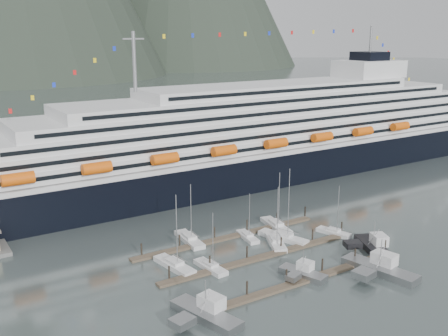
% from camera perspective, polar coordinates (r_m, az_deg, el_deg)
% --- Properties ---
extents(ground, '(1600.00, 1600.00, 0.00)m').
position_cam_1_polar(ground, '(112.41, 7.12, -9.68)').
color(ground, '#4A5755').
rests_on(ground, ground).
extents(cruise_ship, '(210.00, 30.40, 50.30)m').
position_cam_1_polar(cruise_ship, '(167.93, 3.35, 2.87)').
color(cruise_ship, black).
rests_on(cruise_ship, ground).
extents(dock_near, '(48.18, 2.28, 3.20)m').
position_cam_1_polar(dock_near, '(102.56, 8.53, -12.03)').
color(dock_near, brown).
rests_on(dock_near, ground).
extents(dock_mid, '(48.18, 2.28, 3.20)m').
position_cam_1_polar(dock_mid, '(111.69, 4.13, -9.60)').
color(dock_mid, brown).
rests_on(dock_mid, ground).
extents(dock_far, '(48.18, 2.28, 3.20)m').
position_cam_1_polar(dock_far, '(121.52, 0.48, -7.50)').
color(dock_far, brown).
rests_on(dock_far, ground).
extents(sailboat_a, '(3.24, 8.88, 12.62)m').
position_cam_1_polar(sailboat_a, '(106.47, -1.48, -10.76)').
color(sailboat_a, silver).
rests_on(sailboat_a, ground).
extents(sailboat_b, '(4.44, 11.49, 16.19)m').
position_cam_1_polar(sailboat_b, '(107.54, -5.42, -10.54)').
color(sailboat_b, silver).
rests_on(sailboat_b, ground).
extents(sailboat_c, '(6.99, 10.69, 14.23)m').
position_cam_1_polar(sailboat_c, '(118.58, 5.65, -8.09)').
color(sailboat_c, silver).
rests_on(sailboat_c, ground).
extents(sailboat_d, '(6.61, 12.46, 17.47)m').
position_cam_1_polar(sailboat_d, '(121.43, 6.45, -7.54)').
color(sailboat_d, silver).
rests_on(sailboat_d, ground).
extents(sailboat_e, '(3.77, 11.33, 14.33)m').
position_cam_1_polar(sailboat_e, '(119.81, -3.78, -7.80)').
color(sailboat_e, silver).
rests_on(sailboat_e, ground).
extents(sailboat_f, '(3.53, 8.29, 11.41)m').
position_cam_1_polar(sailboat_f, '(121.35, 2.58, -7.51)').
color(sailboat_f, silver).
rests_on(sailboat_f, ground).
extents(sailboat_g, '(4.94, 12.07, 14.68)m').
position_cam_1_polar(sailboat_g, '(128.17, 5.69, -6.32)').
color(sailboat_g, silver).
rests_on(sailboat_g, ground).
extents(sailboat_h, '(4.62, 8.63, 12.40)m').
position_cam_1_polar(sailboat_h, '(126.34, 11.84, -6.90)').
color(sailboat_h, silver).
rests_on(sailboat_h, ground).
extents(trawler_a, '(10.78, 14.28, 7.59)m').
position_cam_1_polar(trawler_a, '(89.67, -2.07, -15.56)').
color(trawler_a, gray).
rests_on(trawler_a, ground).
extents(trawler_b, '(8.16, 9.95, 6.10)m').
position_cam_1_polar(trawler_b, '(104.34, 8.53, -11.24)').
color(trawler_b, gray).
rests_on(trawler_b, ground).
extents(trawler_c, '(11.38, 15.88, 7.90)m').
position_cam_1_polar(trawler_c, '(108.98, 16.53, -10.45)').
color(trawler_c, gray).
rests_on(trawler_c, ground).
extents(trawler_d, '(10.74, 12.93, 7.45)m').
position_cam_1_polar(trawler_d, '(119.38, 15.86, -8.18)').
color(trawler_d, black).
rests_on(trawler_d, ground).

